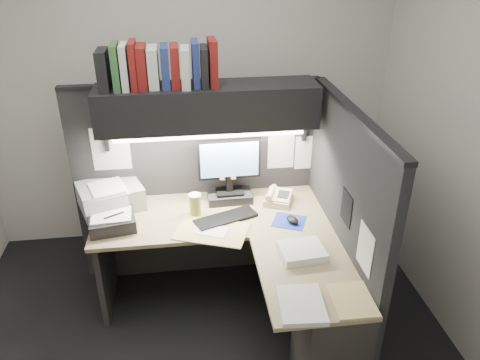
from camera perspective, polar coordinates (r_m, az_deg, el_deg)
The scene contains 22 objects.
floor at distance 3.51m, azimuth -4.36°, elevation -19.32°, with size 3.50×3.50×0.00m, color black.
wall_back at distance 4.09m, azimuth -6.43°, elevation 10.20°, with size 3.50×0.04×2.70m, color silver.
wall_right at distance 3.25m, azimuth 27.21°, elevation 2.52°, with size 0.04×3.00×2.70m, color silver.
partition_back at distance 3.77m, azimuth -5.26°, elevation -0.36°, with size 1.90×0.06×1.60m, color black.
partition_right at distance 3.29m, azimuth 12.24°, elevation -5.39°, with size 0.06×1.50×1.60m, color black.
desk at distance 3.24m, azimuth 3.10°, elevation -13.28°, with size 1.70×1.53×0.73m.
overhead_shelf at distance 3.33m, azimuth -3.96°, elevation 8.98°, with size 1.55×0.34×0.30m, color black.
task_light_tube at distance 3.26m, azimuth -3.69°, elevation 5.37°, with size 0.04×0.04×1.32m, color white.
monitor at distance 3.56m, azimuth -1.29°, elevation 0.37°, with size 0.47×0.22×0.51m.
keyboard at distance 3.41m, azimuth -1.75°, elevation -4.67°, with size 0.46×0.15×0.02m, color black.
mousepad at distance 3.41m, azimuth 6.01°, elevation -5.02°, with size 0.23×0.20×0.00m, color #1B2C98.
mouse at distance 3.38m, azimuth 6.40°, elevation -4.83°, with size 0.07×0.11×0.04m, color black.
telephone at distance 3.61m, azimuth 4.75°, elevation -2.18°, with size 0.20×0.21×0.08m, color #C1B595.
coffee_cup at distance 3.44m, azimuth -5.50°, elevation -3.08°, with size 0.09×0.09×0.16m, color #C6D354.
printer at distance 3.66m, azimuth -15.51°, elevation -1.90°, with size 0.44×0.38×0.18m, color gray.
notebook_stack at distance 3.42m, azimuth -15.32°, elevation -4.94°, with size 0.31×0.26×0.09m, color black.
open_folder at distance 3.28m, azimuth -3.45°, elevation -6.26°, with size 0.49×0.32×0.01m, color tan.
paper_stack_a at distance 3.07m, azimuth 7.55°, elevation -8.61°, with size 0.28×0.24×0.05m, color white.
paper_stack_b at distance 2.70m, azimuth 7.49°, elevation -14.85°, with size 0.25×0.31×0.03m, color white.
manila_stack at distance 2.79m, azimuth 13.50°, elevation -14.07°, with size 0.23×0.30×0.02m, color tan.
binder_row at distance 3.25m, azimuth -9.87°, elevation 13.50°, with size 0.78×0.25×0.31m.
pinned_papers at distance 3.36m, azimuth 1.57°, elevation 0.96°, with size 1.76×1.31×0.51m.
Camera 1 is at (-0.07, -2.40, 2.56)m, focal length 35.00 mm.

